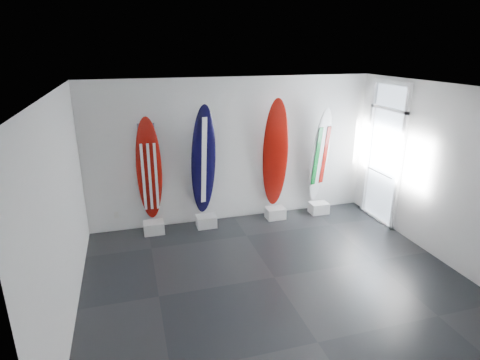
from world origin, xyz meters
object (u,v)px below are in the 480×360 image
object	(u,v)px
surfboard_italy	(320,156)
surfboard_navy	(204,161)
surfboard_swiss	(275,154)
surfboard_usa	(149,170)

from	to	relation	value
surfboard_italy	surfboard_navy	bearing A→B (deg)	163.33
surfboard_navy	surfboard_swiss	bearing A→B (deg)	-10.87
surfboard_usa	surfboard_navy	size ratio (longest dim) A/B	0.92
surfboard_navy	surfboard_swiss	distance (m)	1.53
surfboard_swiss	surfboard_italy	size ratio (longest dim) A/B	1.11
surfboard_usa	surfboard_italy	world-z (taller)	surfboard_italy
surfboard_usa	surfboard_italy	distance (m)	3.64
surfboard_navy	surfboard_italy	distance (m)	2.57
surfboard_navy	surfboard_italy	size ratio (longest dim) A/B	1.08
surfboard_usa	surfboard_swiss	distance (m)	2.60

